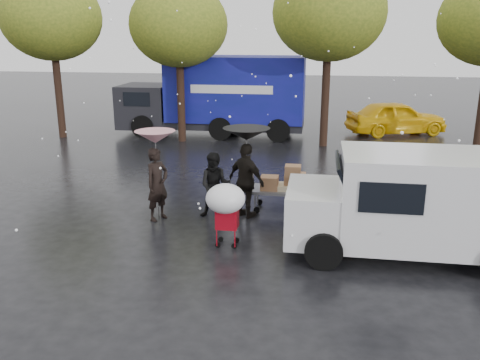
% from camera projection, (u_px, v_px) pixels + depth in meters
% --- Properties ---
extents(ground, '(90.00, 90.00, 0.00)m').
position_uv_depth(ground, '(215.00, 233.00, 11.89)').
color(ground, black).
rests_on(ground, ground).
extents(person_pink, '(0.71, 0.79, 1.83)m').
position_uv_depth(person_pink, '(157.00, 184.00, 12.54)').
color(person_pink, black).
rests_on(person_pink, ground).
extents(person_middle, '(0.86, 0.69, 1.67)m').
position_uv_depth(person_middle, '(215.00, 186.00, 12.70)').
color(person_middle, black).
rests_on(person_middle, ground).
extents(person_black, '(1.18, 1.01, 1.90)m').
position_uv_depth(person_black, '(246.00, 181.00, 12.70)').
color(person_black, black).
rests_on(person_black, ground).
extents(umbrella_pink, '(0.98, 0.98, 2.25)m').
position_uv_depth(umbrella_pink, '(155.00, 137.00, 12.21)').
color(umbrella_pink, '#4C4C4C').
rests_on(umbrella_pink, ground).
extents(umbrella_black, '(1.16, 1.16, 2.29)m').
position_uv_depth(umbrella_black, '(247.00, 134.00, 12.36)').
color(umbrella_black, '#4C4C4C').
rests_on(umbrella_black, ground).
extents(vendor_cart, '(1.52, 0.80, 1.27)m').
position_uv_depth(vendor_cart, '(284.00, 184.00, 13.21)').
color(vendor_cart, slate).
rests_on(vendor_cart, ground).
extents(shopping_cart, '(0.84, 0.84, 1.46)m').
position_uv_depth(shopping_cart, '(226.00, 202.00, 10.78)').
color(shopping_cart, '#AE0919').
rests_on(shopping_cart, ground).
extents(white_van, '(4.91, 2.18, 2.20)m').
position_uv_depth(white_van, '(414.00, 202.00, 10.45)').
color(white_van, white).
rests_on(white_van, ground).
extents(blue_truck, '(8.30, 2.60, 3.50)m').
position_uv_depth(blue_truck, '(218.00, 96.00, 22.69)').
color(blue_truck, navy).
rests_on(blue_truck, ground).
extents(box_ground_near, '(0.56, 0.47, 0.46)m').
position_uv_depth(box_ground_near, '(340.00, 218.00, 12.20)').
color(box_ground_near, '#925D40').
rests_on(box_ground_near, ground).
extents(box_ground_far, '(0.49, 0.44, 0.32)m').
position_uv_depth(box_ground_far, '(323.00, 220.00, 12.29)').
color(box_ground_far, '#925D40').
rests_on(box_ground_far, ground).
extents(yellow_taxi, '(4.81, 3.14, 1.52)m').
position_uv_depth(yellow_taxi, '(396.00, 118.00, 23.13)').
color(yellow_taxi, yellow).
rests_on(yellow_taxi, ground).
extents(tree_row, '(21.60, 4.40, 7.12)m').
position_uv_depth(tree_row, '(253.00, 19.00, 20.01)').
color(tree_row, black).
rests_on(tree_row, ground).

